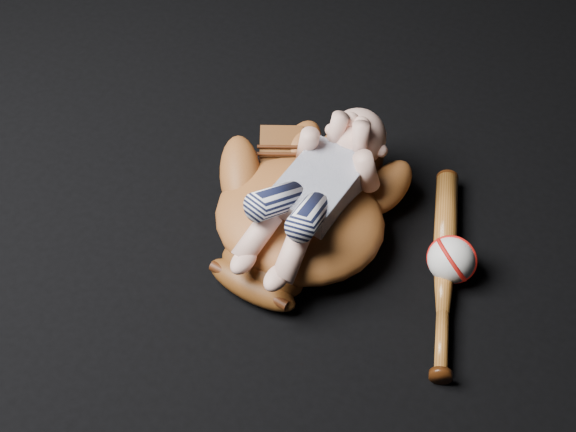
{
  "coord_description": "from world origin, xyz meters",
  "views": [
    {
      "loc": [
        0.34,
        -0.71,
        1.06
      ],
      "look_at": [
        -0.06,
        0.05,
        0.07
      ],
      "focal_mm": 50.0,
      "sensor_mm": 36.0,
      "label": 1
    }
  ],
  "objects_px": {
    "baseball_glove": "(300,213)",
    "newborn_baby": "(310,191)",
    "baseball": "(452,260)",
    "baseball_bat": "(444,269)"
  },
  "relations": [
    {
      "from": "baseball_glove",
      "to": "newborn_baby",
      "type": "bearing_deg",
      "value": 13.79
    },
    {
      "from": "newborn_baby",
      "to": "baseball_bat",
      "type": "distance_m",
      "value": 0.26
    },
    {
      "from": "baseball_glove",
      "to": "baseball_bat",
      "type": "distance_m",
      "value": 0.25
    },
    {
      "from": "newborn_baby",
      "to": "baseball",
      "type": "bearing_deg",
      "value": 14.2
    },
    {
      "from": "newborn_baby",
      "to": "baseball",
      "type": "distance_m",
      "value": 0.25
    },
    {
      "from": "baseball_glove",
      "to": "newborn_baby",
      "type": "height_order",
      "value": "newborn_baby"
    },
    {
      "from": "newborn_baby",
      "to": "baseball",
      "type": "relative_size",
      "value": 4.82
    },
    {
      "from": "baseball_glove",
      "to": "baseball",
      "type": "distance_m",
      "value": 0.26
    },
    {
      "from": "baseball_glove",
      "to": "baseball",
      "type": "xyz_separation_m",
      "value": [
        0.25,
        0.04,
        -0.02
      ]
    },
    {
      "from": "baseball_bat",
      "to": "baseball_glove",
      "type": "bearing_deg",
      "value": -171.66
    }
  ]
}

